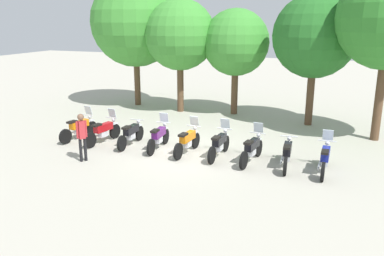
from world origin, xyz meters
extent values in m
plane|color=#ADA899|center=(0.00, 0.00, 0.00)|extent=(80.00, 80.00, 0.00)
cylinder|color=black|center=(-4.99, 0.84, 0.32)|extent=(0.19, 0.65, 0.64)
cylinder|color=black|center=(-5.22, -0.69, 0.32)|extent=(0.19, 0.65, 0.64)
cube|color=silver|center=(-4.99, 0.84, 0.66)|extent=(0.17, 0.37, 0.04)
cube|color=orange|center=(-5.10, 0.12, 0.67)|extent=(0.40, 0.98, 0.30)
cube|color=silver|center=(-5.11, 0.07, 0.40)|extent=(0.28, 0.43, 0.24)
cube|color=black|center=(-5.16, -0.27, 0.86)|extent=(0.30, 0.47, 0.08)
cylinder|color=silver|center=(-5.01, 0.75, 0.64)|extent=(0.08, 0.23, 0.64)
cylinder|color=silver|center=(-5.02, 0.66, 0.97)|extent=(0.62, 0.13, 0.04)
sphere|color=silver|center=(-5.00, 0.79, 0.85)|extent=(0.18, 0.18, 0.16)
cylinder|color=silver|center=(-5.31, -0.20, 0.34)|extent=(0.17, 0.70, 0.07)
cube|color=silver|center=(-5.01, 0.72, 1.17)|extent=(0.38, 0.18, 0.39)
cylinder|color=black|center=(-3.72, 0.76, 0.32)|extent=(0.19, 0.65, 0.64)
cylinder|color=black|center=(-3.94, -0.77, 0.32)|extent=(0.19, 0.65, 0.64)
cube|color=silver|center=(-3.72, 0.76, 0.66)|extent=(0.17, 0.37, 0.04)
cube|color=red|center=(-3.82, 0.04, 0.67)|extent=(0.39, 0.98, 0.30)
cube|color=silver|center=(-3.83, -0.01, 0.40)|extent=(0.27, 0.43, 0.24)
cube|color=black|center=(-3.88, -0.35, 0.86)|extent=(0.30, 0.47, 0.08)
cylinder|color=silver|center=(-3.73, 0.67, 0.64)|extent=(0.08, 0.23, 0.64)
cylinder|color=silver|center=(-3.75, 0.58, 0.97)|extent=(0.62, 0.12, 0.04)
sphere|color=silver|center=(-3.73, 0.71, 0.85)|extent=(0.18, 0.18, 0.16)
cylinder|color=silver|center=(-4.03, -0.28, 0.34)|extent=(0.17, 0.70, 0.07)
cube|color=silver|center=(-3.74, 0.64, 1.17)|extent=(0.38, 0.18, 0.39)
cylinder|color=black|center=(-2.58, 0.88, 0.32)|extent=(0.12, 0.64, 0.64)
cylinder|color=black|center=(-2.53, -0.67, 0.32)|extent=(0.12, 0.64, 0.64)
cube|color=silver|center=(-2.58, 0.88, 0.66)|extent=(0.13, 0.36, 0.04)
cube|color=black|center=(-2.55, 0.16, 0.67)|extent=(0.29, 0.96, 0.30)
cube|color=silver|center=(-2.55, 0.11, 0.40)|extent=(0.23, 0.41, 0.24)
cube|color=black|center=(-2.54, -0.24, 0.86)|extent=(0.25, 0.45, 0.08)
cylinder|color=silver|center=(-2.58, 0.79, 0.64)|extent=(0.06, 0.23, 0.64)
cylinder|color=silver|center=(-2.57, 0.70, 0.97)|extent=(0.62, 0.06, 0.04)
sphere|color=silver|center=(-2.58, 0.83, 0.85)|extent=(0.17, 0.17, 0.16)
cylinder|color=silver|center=(-2.70, -0.20, 0.34)|extent=(0.09, 0.70, 0.07)
cylinder|color=black|center=(-1.33, 0.84, 0.32)|extent=(0.14, 0.65, 0.64)
cylinder|color=black|center=(-1.22, -0.70, 0.32)|extent=(0.14, 0.65, 0.64)
cube|color=silver|center=(-1.33, 0.84, 0.66)|extent=(0.14, 0.37, 0.04)
cube|color=#59196B|center=(-1.28, 0.12, 0.67)|extent=(0.32, 0.97, 0.30)
cube|color=silver|center=(-1.28, 0.07, 0.40)|extent=(0.25, 0.41, 0.24)
cube|color=black|center=(-1.25, -0.28, 0.86)|extent=(0.27, 0.46, 0.08)
cylinder|color=silver|center=(-1.32, 0.75, 0.64)|extent=(0.07, 0.23, 0.64)
cylinder|color=silver|center=(-1.32, 0.66, 0.97)|extent=(0.62, 0.08, 0.04)
sphere|color=silver|center=(-1.32, 0.79, 0.85)|extent=(0.17, 0.17, 0.16)
cylinder|color=silver|center=(-1.42, -0.24, 0.34)|extent=(0.12, 0.70, 0.07)
cube|color=silver|center=(-1.32, 0.72, 1.17)|extent=(0.37, 0.16, 0.39)
cylinder|color=black|center=(0.06, 0.75, 0.32)|extent=(0.15, 0.65, 0.64)
cylinder|color=black|center=(-0.06, -0.79, 0.32)|extent=(0.15, 0.65, 0.64)
cube|color=silver|center=(0.06, 0.75, 0.66)|extent=(0.15, 0.37, 0.04)
cube|color=orange|center=(0.00, 0.03, 0.67)|extent=(0.33, 0.97, 0.30)
cube|color=silver|center=(0.00, -0.02, 0.40)|extent=(0.25, 0.41, 0.24)
cube|color=black|center=(-0.02, -0.37, 0.86)|extent=(0.27, 0.46, 0.08)
cylinder|color=silver|center=(0.05, 0.66, 0.64)|extent=(0.07, 0.23, 0.64)
cylinder|color=silver|center=(0.04, 0.57, 0.97)|extent=(0.62, 0.08, 0.04)
sphere|color=silver|center=(0.05, 0.70, 0.85)|extent=(0.17, 0.17, 0.16)
cylinder|color=silver|center=(-0.18, -0.31, 0.34)|extent=(0.12, 0.70, 0.07)
cube|color=silver|center=(0.05, 0.63, 1.17)|extent=(0.37, 0.16, 0.39)
cylinder|color=black|center=(1.31, 0.80, 0.32)|extent=(0.13, 0.64, 0.64)
cylinder|color=black|center=(1.24, -0.75, 0.32)|extent=(0.13, 0.64, 0.64)
cube|color=silver|center=(1.31, 0.80, 0.66)|extent=(0.14, 0.36, 0.04)
cube|color=black|center=(1.28, 0.08, 0.67)|extent=(0.30, 0.96, 0.30)
cube|color=silver|center=(1.28, 0.03, 0.40)|extent=(0.24, 0.41, 0.24)
cube|color=black|center=(1.26, -0.32, 0.86)|extent=(0.26, 0.45, 0.08)
cylinder|color=silver|center=(1.31, 0.71, 0.64)|extent=(0.06, 0.23, 0.64)
cylinder|color=silver|center=(1.30, 0.62, 0.97)|extent=(0.62, 0.06, 0.04)
sphere|color=silver|center=(1.31, 0.75, 0.85)|extent=(0.17, 0.17, 0.16)
cylinder|color=silver|center=(1.10, -0.27, 0.34)|extent=(0.10, 0.70, 0.07)
cube|color=silver|center=(1.30, 0.68, 1.17)|extent=(0.37, 0.15, 0.39)
cylinder|color=black|center=(2.65, 0.67, 0.32)|extent=(0.18, 0.65, 0.64)
cylinder|color=black|center=(2.45, -0.87, 0.32)|extent=(0.18, 0.65, 0.64)
cube|color=silver|center=(2.65, 0.67, 0.66)|extent=(0.16, 0.37, 0.04)
cube|color=black|center=(2.56, -0.05, 0.67)|extent=(0.38, 0.98, 0.30)
cube|color=silver|center=(2.55, -0.10, 0.40)|extent=(0.27, 0.42, 0.24)
cube|color=black|center=(2.51, -0.45, 0.86)|extent=(0.29, 0.47, 0.08)
cylinder|color=silver|center=(2.64, 0.58, 0.64)|extent=(0.08, 0.23, 0.64)
cylinder|color=silver|center=(2.63, 0.49, 0.97)|extent=(0.62, 0.11, 0.04)
sphere|color=silver|center=(2.64, 0.62, 0.85)|extent=(0.18, 0.18, 0.16)
cylinder|color=silver|center=(2.36, -0.38, 0.34)|extent=(0.16, 0.70, 0.07)
cube|color=silver|center=(2.64, 0.55, 1.17)|extent=(0.37, 0.18, 0.39)
cylinder|color=black|center=(3.77, 0.64, 0.32)|extent=(0.15, 0.65, 0.64)
cylinder|color=black|center=(3.89, -0.91, 0.32)|extent=(0.15, 0.65, 0.64)
cube|color=silver|center=(3.77, 0.64, 0.66)|extent=(0.15, 0.37, 0.04)
cube|color=black|center=(3.83, -0.08, 0.67)|extent=(0.33, 0.97, 0.30)
cube|color=silver|center=(3.83, -0.13, 0.40)|extent=(0.25, 0.41, 0.24)
cube|color=black|center=(3.85, -0.48, 0.86)|extent=(0.27, 0.46, 0.08)
cylinder|color=silver|center=(3.78, 0.55, 0.64)|extent=(0.07, 0.23, 0.64)
cylinder|color=silver|center=(3.79, 0.46, 0.97)|extent=(0.62, 0.08, 0.04)
sphere|color=silver|center=(3.78, 0.59, 0.85)|extent=(0.17, 0.17, 0.16)
cylinder|color=silver|center=(3.69, -0.44, 0.34)|extent=(0.12, 0.70, 0.07)
cylinder|color=black|center=(5.12, 0.55, 0.32)|extent=(0.11, 0.64, 0.64)
cylinder|color=black|center=(5.10, -1.00, 0.32)|extent=(0.11, 0.64, 0.64)
cube|color=silver|center=(5.12, 0.55, 0.66)|extent=(0.12, 0.36, 0.04)
cube|color=navy|center=(5.11, -0.17, 0.67)|extent=(0.27, 0.95, 0.30)
cube|color=silver|center=(5.11, -0.22, 0.40)|extent=(0.22, 0.40, 0.24)
cube|color=black|center=(5.10, -0.57, 0.86)|extent=(0.25, 0.44, 0.08)
cylinder|color=silver|center=(5.11, 0.46, 0.64)|extent=(0.05, 0.23, 0.64)
cylinder|color=silver|center=(5.11, 0.37, 0.97)|extent=(0.62, 0.04, 0.04)
sphere|color=silver|center=(5.11, 0.50, 0.85)|extent=(0.16, 0.16, 0.16)
cylinder|color=silver|center=(4.94, -0.52, 0.34)|extent=(0.08, 0.70, 0.07)
cube|color=silver|center=(5.11, 0.43, 1.17)|extent=(0.36, 0.14, 0.39)
cylinder|color=black|center=(-3.32, -2.25, 0.44)|extent=(0.15, 0.15, 0.87)
cylinder|color=black|center=(-3.21, -2.11, 0.44)|extent=(0.15, 0.15, 0.87)
cube|color=#B22D33|center=(-3.26, -2.18, 1.20)|extent=(0.29, 0.30, 0.65)
cylinder|color=#B22D33|center=(-3.36, -2.31, 1.22)|extent=(0.11, 0.11, 0.62)
cylinder|color=#B22D33|center=(-3.17, -2.05, 1.22)|extent=(0.11, 0.11, 0.62)
sphere|color=brown|center=(-3.26, -2.18, 1.68)|extent=(0.33, 0.33, 0.24)
cylinder|color=brown|center=(-6.19, 7.44, 1.54)|extent=(0.36, 0.36, 3.08)
sphere|color=#3D8E33|center=(-6.19, 7.44, 4.88)|extent=(5.14, 5.14, 5.14)
cylinder|color=brown|center=(-3.07, 6.70, 1.45)|extent=(0.36, 0.36, 2.89)
sphere|color=#3D8E33|center=(-3.07, 6.70, 4.24)|extent=(3.84, 3.84, 3.84)
cylinder|color=brown|center=(-0.09, 7.21, 1.32)|extent=(0.36, 0.36, 2.63)
sphere|color=#3D8E33|center=(-0.09, 7.21, 3.87)|extent=(3.53, 3.53, 3.53)
cylinder|color=brown|center=(3.97, 6.21, 1.46)|extent=(0.36, 0.36, 2.91)
sphere|color=#236623|center=(3.97, 6.21, 4.30)|extent=(3.96, 3.96, 3.96)
cylinder|color=brown|center=(6.91, 4.61, 1.82)|extent=(0.36, 0.36, 3.65)
camera|label=1|loc=(5.49, -13.81, 5.11)|focal=37.57mm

